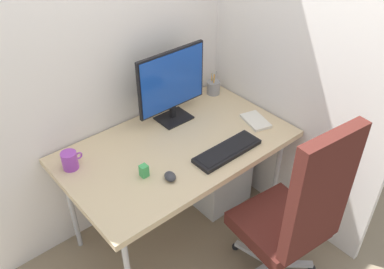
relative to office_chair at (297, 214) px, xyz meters
name	(u,v)px	position (x,y,z in m)	size (l,w,h in m)	color
ground_plane	(179,228)	(-0.21, 0.77, -0.63)	(8.00, 8.00, 0.00)	gray
wall_back	(127,23)	(-0.21, 1.22, 0.77)	(2.28, 0.04, 2.80)	white
wall_side_right	(284,20)	(0.52, 0.65, 0.77)	(0.04, 1.70, 2.80)	white
desk	(177,150)	(-0.21, 0.77, 0.09)	(1.41, 0.83, 0.76)	#D1B78C
office_chair	(297,214)	(0.00, 0.00, 0.00)	(0.55, 0.57, 1.23)	black
filing_cabinet	(213,163)	(0.20, 0.88, -0.32)	(0.40, 0.47, 0.62)	silver
monitor	(172,83)	(-0.05, 1.01, 0.40)	(0.50, 0.17, 0.49)	black
keyboard	(227,151)	(-0.04, 0.51, 0.14)	(0.45, 0.15, 0.03)	black
mouse	(170,176)	(-0.44, 0.55, 0.15)	(0.06, 0.08, 0.04)	#333338
pen_holder	(213,87)	(0.37, 1.08, 0.18)	(0.10, 0.10, 0.17)	gray
notebook	(256,121)	(0.33, 0.62, 0.14)	(0.12, 0.20, 0.02)	silver
coffee_mug	(70,160)	(-0.81, 0.99, 0.18)	(0.12, 0.09, 0.11)	purple
desk_clamp_accessory	(144,171)	(-0.53, 0.67, 0.17)	(0.04, 0.04, 0.07)	#3FAD59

